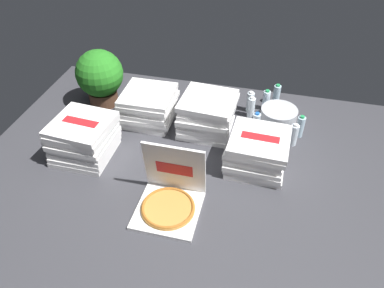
{
  "coord_description": "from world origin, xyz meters",
  "views": [
    {
      "loc": [
        0.49,
        -1.93,
        1.91
      ],
      "look_at": [
        -0.01,
        0.1,
        0.14
      ],
      "focal_mm": 34.7,
      "sensor_mm": 36.0,
      "label": 1
    }
  ],
  "objects": [
    {
      "name": "potted_plant",
      "position": [
        -0.97,
        0.64,
        0.28
      ],
      "size": [
        0.41,
        0.41,
        0.51
      ],
      "color": "#513323",
      "rests_on": "ground_plane"
    },
    {
      "name": "water_bottle_3",
      "position": [
        0.42,
        0.53,
        0.09
      ],
      "size": [
        0.06,
        0.06,
        0.2
      ],
      "color": "silver",
      "rests_on": "ground_plane"
    },
    {
      "name": "water_bottle_4",
      "position": [
        0.33,
        0.83,
        0.09
      ],
      "size": [
        0.06,
        0.06,
        0.2
      ],
      "color": "white",
      "rests_on": "ground_plane"
    },
    {
      "name": "pizza_stack_center_near",
      "position": [
        -0.49,
        0.5,
        0.14
      ],
      "size": [
        0.44,
        0.45,
        0.27
      ],
      "color": "white",
      "rests_on": "ground_plane"
    },
    {
      "name": "water_bottle_2",
      "position": [
        0.55,
        1.01,
        0.09
      ],
      "size": [
        0.06,
        0.06,
        0.2
      ],
      "color": "silver",
      "rests_on": "ground_plane"
    },
    {
      "name": "open_pizza_box",
      "position": [
        -0.04,
        -0.39,
        0.08
      ],
      "size": [
        0.41,
        0.42,
        0.43
      ],
      "color": "white",
      "rests_on": "ground_plane"
    },
    {
      "name": "water_bottle_6",
      "position": [
        0.72,
        0.45,
        0.09
      ],
      "size": [
        0.06,
        0.06,
        0.2
      ],
      "color": "white",
      "rests_on": "ground_plane"
    },
    {
      "name": "water_bottle_0",
      "position": [
        0.35,
        0.75,
        0.09
      ],
      "size": [
        0.06,
        0.06,
        0.2
      ],
      "color": "white",
      "rests_on": "ground_plane"
    },
    {
      "name": "ground_plane",
      "position": [
        0.0,
        0.0,
        -0.01
      ],
      "size": [
        3.2,
        2.4,
        0.02
      ],
      "primitive_type": "cube",
      "color": "#38383D"
    },
    {
      "name": "pizza_stack_left_far",
      "position": [
        0.02,
        0.47,
        0.16
      ],
      "size": [
        0.45,
        0.44,
        0.31
      ],
      "color": "white",
      "rests_on": "ground_plane"
    },
    {
      "name": "pizza_stack_center_far",
      "position": [
        0.46,
        0.14,
        0.14
      ],
      "size": [
        0.45,
        0.46,
        0.27
      ],
      "color": "white",
      "rests_on": "ground_plane"
    },
    {
      "name": "water_bottle_5",
      "position": [
        0.47,
        0.89,
        0.09
      ],
      "size": [
        0.06,
        0.06,
        0.2
      ],
      "color": "silver",
      "rests_on": "ground_plane"
    },
    {
      "name": "ice_bucket",
      "position": [
        0.59,
        0.73,
        0.06
      ],
      "size": [
        0.31,
        0.31,
        0.13
      ],
      "primitive_type": "cylinder",
      "color": "#B7BABF",
      "rests_on": "ground_plane"
    },
    {
      "name": "pizza_stack_right_near",
      "position": [
        -0.81,
        -0.05,
        0.16
      ],
      "size": [
        0.45,
        0.45,
        0.31
      ],
      "color": "white",
      "rests_on": "ground_plane"
    },
    {
      "name": "water_bottle_1",
      "position": [
        0.77,
        0.57,
        0.09
      ],
      "size": [
        0.06,
        0.06,
        0.2
      ],
      "color": "silver",
      "rests_on": "ground_plane"
    }
  ]
}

